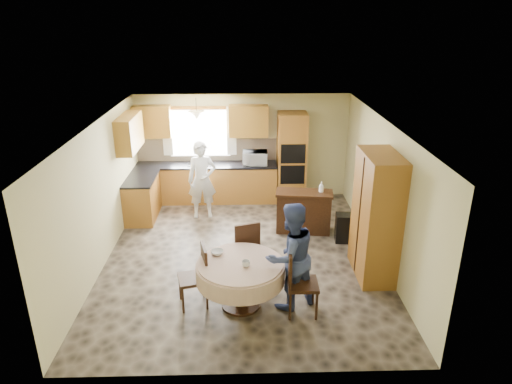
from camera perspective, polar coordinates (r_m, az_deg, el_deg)
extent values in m
cube|color=brown|center=(8.61, -1.61, -7.92)|extent=(5.00, 6.00, 0.01)
cube|color=white|center=(7.70, -1.80, 8.50)|extent=(5.00, 6.00, 0.01)
cube|color=tan|center=(10.91, -1.72, 5.68)|extent=(5.00, 0.02, 2.50)
cube|color=tan|center=(5.40, -1.65, -12.06)|extent=(5.00, 0.02, 2.50)
cube|color=tan|center=(8.46, -18.89, -0.35)|extent=(0.02, 6.00, 2.50)
cube|color=tan|center=(8.44, 15.53, 0.02)|extent=(0.02, 6.00, 2.50)
cube|color=white|center=(10.85, -7.07, 7.35)|extent=(1.40, 0.03, 1.10)
cube|color=white|center=(10.89, -11.07, 7.43)|extent=(0.22, 0.02, 1.15)
cube|color=white|center=(10.75, -3.09, 7.61)|extent=(0.22, 0.02, 1.15)
cube|color=#B2772F|center=(10.92, -6.14, 1.09)|extent=(3.30, 0.60, 0.88)
cube|color=black|center=(10.76, -6.23, 3.38)|extent=(3.30, 0.64, 0.04)
cube|color=#B2772F|center=(10.29, -14.01, -0.77)|extent=(0.60, 1.20, 0.88)
cube|color=black|center=(10.13, -14.24, 1.64)|extent=(0.64, 1.20, 0.04)
cube|color=#CFB592|center=(10.96, -6.18, 5.25)|extent=(3.30, 0.02, 0.55)
cube|color=#B3822C|center=(10.79, -12.83, 8.59)|extent=(0.85, 0.33, 0.72)
cube|color=#B3822C|center=(10.59, -0.94, 8.88)|extent=(0.90, 0.33, 0.72)
cube|color=#B3822C|center=(9.87, -15.55, 7.14)|extent=(0.33, 1.20, 0.72)
cube|color=#B2772F|center=(10.73, 4.46, 4.28)|extent=(0.66, 0.62, 2.12)
cube|color=black|center=(10.38, 4.67, 4.77)|extent=(0.56, 0.01, 0.45)
cube|color=black|center=(10.53, 4.59, 2.16)|extent=(0.56, 0.01, 0.45)
cone|color=beige|center=(10.27, -7.44, 9.50)|extent=(0.36, 0.36, 0.18)
cube|color=#3C2010|center=(9.40, 5.96, -2.60)|extent=(1.19, 0.62, 0.81)
cube|color=black|center=(9.16, 11.20, -4.42)|extent=(0.44, 0.32, 0.57)
cube|color=#B2772F|center=(7.84, 14.80, -2.98)|extent=(0.57, 1.13, 2.16)
cylinder|color=#3C2010|center=(7.09, -1.93, -11.71)|extent=(0.20, 0.20, 0.70)
cylinder|color=#3C2010|center=(7.28, -1.90, -13.87)|extent=(0.59, 0.59, 0.04)
cylinder|color=beige|center=(6.89, -1.97, -9.00)|extent=(1.28, 1.28, 0.05)
cylinder|color=beige|center=(6.96, -1.96, -9.98)|extent=(1.34, 1.34, 0.28)
cube|color=#3C2010|center=(7.13, -7.93, -10.70)|extent=(0.51, 0.51, 0.05)
cube|color=#3C2010|center=(7.01, -6.47, -8.62)|extent=(0.14, 0.40, 0.51)
cylinder|color=#3C2010|center=(7.14, -9.47, -13.07)|extent=(0.04, 0.04, 0.44)
cylinder|color=#3C2010|center=(7.10, -6.48, -13.12)|extent=(0.04, 0.04, 0.44)
cylinder|color=#3C2010|center=(7.44, -9.12, -11.48)|extent=(0.04, 0.04, 0.44)
cylinder|color=#3C2010|center=(7.40, -6.26, -11.51)|extent=(0.04, 0.04, 0.44)
cube|color=#3C2010|center=(7.82, -1.51, -7.12)|extent=(0.57, 0.57, 0.05)
cube|color=#3C2010|center=(7.51, -1.06, -5.88)|extent=(0.42, 0.17, 0.54)
cylinder|color=#3C2010|center=(7.78, -2.93, -9.45)|extent=(0.04, 0.04, 0.46)
cylinder|color=#3C2010|center=(7.78, -0.03, -9.42)|extent=(0.04, 0.04, 0.46)
cylinder|color=#3C2010|center=(8.12, -2.88, -8.04)|extent=(0.04, 0.04, 0.46)
cylinder|color=#3C2010|center=(8.12, -0.11, -8.01)|extent=(0.04, 0.04, 0.46)
cube|color=#3C2010|center=(6.93, 5.85, -11.39)|extent=(0.46, 0.46, 0.05)
cube|color=#3C2010|center=(6.75, 4.20, -9.36)|extent=(0.05, 0.43, 0.54)
cylinder|color=#3C2010|center=(6.89, 4.33, -14.09)|extent=(0.04, 0.04, 0.46)
cylinder|color=#3C2010|center=(6.94, 7.61, -13.95)|extent=(0.04, 0.04, 0.46)
cylinder|color=#3C2010|center=(7.20, 4.01, -12.29)|extent=(0.04, 0.04, 0.46)
cylinder|color=#3C2010|center=(7.25, 7.14, -12.18)|extent=(0.04, 0.04, 0.46)
cube|color=gold|center=(8.62, 14.95, 2.75)|extent=(0.05, 0.61, 0.51)
cube|color=silver|center=(8.61, 14.76, 2.75)|extent=(0.01, 0.51, 0.40)
imported|color=silver|center=(10.63, -0.13, 4.28)|extent=(0.58, 0.40, 0.31)
imported|color=silver|center=(9.95, -6.76, 1.49)|extent=(0.66, 0.47, 1.70)
imported|color=#374478|center=(6.88, 4.32, -8.02)|extent=(1.04, 0.97, 1.70)
imported|color=#B2B2B2|center=(9.21, 4.87, -0.16)|extent=(0.27, 0.27, 0.05)
imported|color=silver|center=(9.25, 8.16, 0.50)|extent=(0.12, 0.12, 0.27)
imported|color=#B2B2B2|center=(6.76, -1.27, -8.94)|extent=(0.13, 0.13, 0.09)
imported|color=#B2B2B2|center=(7.10, -4.88, -7.55)|extent=(0.24, 0.24, 0.06)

